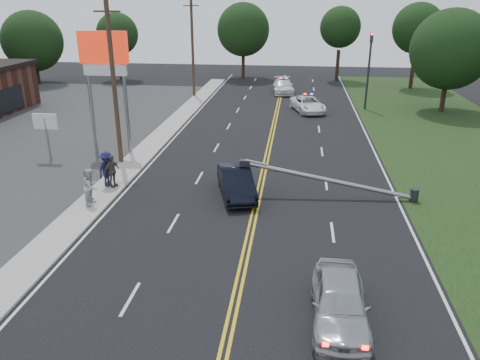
# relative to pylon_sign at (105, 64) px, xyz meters

# --- Properties ---
(ground) EXTENTS (120.00, 120.00, 0.00)m
(ground) POSITION_rel_pylon_sign_xyz_m (10.50, -14.00, -6.00)
(ground) COLOR black
(ground) RESTS_ON ground
(sidewalk) EXTENTS (1.80, 70.00, 0.12)m
(sidewalk) POSITION_rel_pylon_sign_xyz_m (2.10, -4.00, -5.94)
(sidewalk) COLOR #A5A095
(sidewalk) RESTS_ON ground
(centerline_yellow) EXTENTS (0.36, 80.00, 0.00)m
(centerline_yellow) POSITION_rel_pylon_sign_xyz_m (10.50, -4.00, -5.99)
(centerline_yellow) COLOR gold
(centerline_yellow) RESTS_ON ground
(pylon_sign) EXTENTS (3.20, 0.35, 8.00)m
(pylon_sign) POSITION_rel_pylon_sign_xyz_m (0.00, 0.00, 0.00)
(pylon_sign) COLOR gray
(pylon_sign) RESTS_ON ground
(small_sign) EXTENTS (1.60, 0.14, 3.10)m
(small_sign) POSITION_rel_pylon_sign_xyz_m (-3.50, -2.00, -3.66)
(small_sign) COLOR gray
(small_sign) RESTS_ON ground
(traffic_signal) EXTENTS (0.28, 0.41, 7.05)m
(traffic_signal) POSITION_rel_pylon_sign_xyz_m (18.80, 16.00, -1.79)
(traffic_signal) COLOR #2D2D30
(traffic_signal) RESTS_ON ground
(fallen_streetlight) EXTENTS (9.36, 0.44, 1.91)m
(fallen_streetlight) POSITION_rel_pylon_sign_xyz_m (14.69, -6.00, -5.08)
(fallen_streetlight) COLOR #2D2D30
(fallen_streetlight) RESTS_ON ground
(utility_pole_mid) EXTENTS (1.60, 0.28, 10.00)m
(utility_pole_mid) POSITION_rel_pylon_sign_xyz_m (1.30, -2.00, -0.91)
(utility_pole_mid) COLOR #382619
(utility_pole_mid) RESTS_ON ground
(utility_pole_far) EXTENTS (1.60, 0.28, 10.00)m
(utility_pole_far) POSITION_rel_pylon_sign_xyz_m (1.30, 20.00, -0.91)
(utility_pole_far) COLOR #382619
(utility_pole_far) RESTS_ON ground
(tree_4) EXTENTS (7.12, 7.12, 8.65)m
(tree_4) POSITION_rel_pylon_sign_xyz_m (-19.57, 25.62, -0.92)
(tree_4) COLOR black
(tree_4) RESTS_ON ground
(tree_5) EXTENTS (5.19, 5.19, 8.31)m
(tree_5) POSITION_rel_pylon_sign_xyz_m (-10.43, 29.58, -0.30)
(tree_5) COLOR black
(tree_5) RESTS_ON ground
(tree_6) EXTENTS (6.68, 6.68, 9.48)m
(tree_6) POSITION_rel_pylon_sign_xyz_m (5.09, 32.98, 0.13)
(tree_6) COLOR black
(tree_6) RESTS_ON ground
(tree_7) EXTENTS (5.03, 5.03, 9.06)m
(tree_7) POSITION_rel_pylon_sign_xyz_m (17.26, 32.67, 0.52)
(tree_7) COLOR black
(tree_7) RESTS_ON ground
(tree_8) EXTENTS (5.65, 5.65, 9.56)m
(tree_8) POSITION_rel_pylon_sign_xyz_m (25.50, 28.00, 0.71)
(tree_8) COLOR black
(tree_8) RESTS_ON ground
(tree_9) EXTENTS (7.11, 7.11, 9.19)m
(tree_9) POSITION_rel_pylon_sign_xyz_m (25.79, 15.85, -0.37)
(tree_9) COLOR black
(tree_9) RESTS_ON ground
(crashed_sedan) EXTENTS (2.80, 4.84, 1.51)m
(crashed_sedan) POSITION_rel_pylon_sign_xyz_m (9.31, -6.30, -5.24)
(crashed_sedan) COLOR black
(crashed_sedan) RESTS_ON ground
(waiting_sedan) EXTENTS (1.84, 4.48, 1.52)m
(waiting_sedan) POSITION_rel_pylon_sign_xyz_m (13.99, -16.33, -5.24)
(waiting_sedan) COLOR #A7AAAF
(waiting_sedan) RESTS_ON ground
(emergency_a) EXTENTS (3.71, 5.46, 1.39)m
(emergency_a) POSITION_rel_pylon_sign_xyz_m (13.34, 14.27, -5.30)
(emergency_a) COLOR white
(emergency_a) RESTS_ON ground
(emergency_b) EXTENTS (2.63, 5.42, 1.52)m
(emergency_b) POSITION_rel_pylon_sign_xyz_m (10.74, 23.14, -5.24)
(emergency_b) COLOR silver
(emergency_b) RESTS_ON ground
(bystander_a) EXTENTS (0.43, 0.62, 1.62)m
(bystander_a) POSITION_rel_pylon_sign_xyz_m (1.90, -8.13, -5.07)
(bystander_a) COLOR #2A2A33
(bystander_a) RESTS_ON sidewalk
(bystander_b) EXTENTS (0.75, 0.95, 1.90)m
(bystander_b) POSITION_rel_pylon_sign_xyz_m (2.24, -8.58, -4.93)
(bystander_b) COLOR #B7B8BC
(bystander_b) RESTS_ON sidewalk
(bystander_c) EXTENTS (1.09, 1.45, 1.99)m
(bystander_c) POSITION_rel_pylon_sign_xyz_m (2.08, -6.10, -4.88)
(bystander_c) COLOR #19193F
(bystander_c) RESTS_ON sidewalk
(bystander_d) EXTENTS (0.83, 1.16, 1.83)m
(bystander_d) POSITION_rel_pylon_sign_xyz_m (2.39, -6.18, -4.96)
(bystander_d) COLOR #544A43
(bystander_d) RESTS_ON sidewalk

